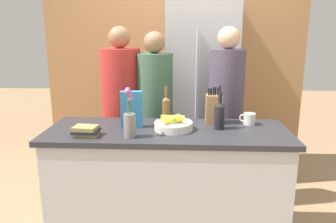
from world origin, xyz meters
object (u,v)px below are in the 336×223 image
object	(u,v)px
flower_vase	(130,121)
bottle_oil	(220,114)
fruit_bowl	(173,124)
knife_block	(214,109)
person_in_red_tee	(226,109)
person_in_blue	(155,111)
refrigerator	(200,91)
coffee_mug	(249,119)
cereal_box	(132,109)
bottle_vinegar	(166,108)
book_stack	(86,131)
person_at_sink	(122,107)

from	to	relation	value
flower_vase	bottle_oil	world-z (taller)	flower_vase
fruit_bowl	bottle_oil	bearing A→B (deg)	6.98
knife_block	person_in_red_tee	world-z (taller)	person_in_red_tee
knife_block	person_in_blue	xyz separation A→B (m)	(-0.51, 0.40, -0.12)
person_in_blue	person_in_red_tee	distance (m)	0.66
refrigerator	coffee_mug	world-z (taller)	refrigerator
flower_vase	coffee_mug	xyz separation A→B (m)	(0.89, 0.37, -0.08)
refrigerator	person_in_blue	distance (m)	0.76
cereal_box	bottle_vinegar	world-z (taller)	bottle_vinegar
book_stack	bottle_vinegar	bearing A→B (deg)	36.69
flower_vase	bottle_vinegar	world-z (taller)	flower_vase
bottle_oil	person_in_blue	xyz separation A→B (m)	(-0.54, 0.56, -0.11)
bottle_oil	person_in_blue	distance (m)	0.79
flower_vase	bottle_vinegar	size ratio (longest dim) A/B	1.22
refrigerator	person_in_red_tee	size ratio (longest dim) A/B	1.19
person_at_sink	refrigerator	bearing A→B (deg)	43.98
book_stack	cereal_box	bearing A→B (deg)	38.29
knife_block	coffee_mug	xyz separation A→B (m)	(0.28, -0.03, -0.07)
refrigerator	person_at_sink	bearing A→B (deg)	-143.17
coffee_mug	bottle_oil	world-z (taller)	bottle_oil
cereal_box	bottle_vinegar	size ratio (longest dim) A/B	0.98
bottle_oil	flower_vase	bearing A→B (deg)	-160.19
fruit_bowl	bottle_vinegar	size ratio (longest dim) A/B	1.01
flower_vase	person_in_red_tee	distance (m)	1.09
bottle_oil	coffee_mug	bearing A→B (deg)	28.02
fruit_bowl	refrigerator	bearing A→B (deg)	77.92
bottle_oil	bottle_vinegar	size ratio (longest dim) A/B	0.99
coffee_mug	book_stack	distance (m)	1.26
flower_vase	bottle_oil	distance (m)	0.69
refrigerator	coffee_mug	size ratio (longest dim) A/B	16.18
coffee_mug	fruit_bowl	bearing A→B (deg)	-163.64
person_in_red_tee	bottle_oil	bearing A→B (deg)	-85.56
coffee_mug	person_in_blue	size ratio (longest dim) A/B	0.08
fruit_bowl	flower_vase	distance (m)	0.36
cereal_box	book_stack	bearing A→B (deg)	-141.71
cereal_box	bottle_vinegar	bearing A→B (deg)	34.77
fruit_bowl	flower_vase	world-z (taller)	flower_vase
fruit_bowl	bottle_oil	world-z (taller)	bottle_oil
flower_vase	person_in_blue	world-z (taller)	person_in_blue
bottle_vinegar	person_in_red_tee	distance (m)	0.65
person_in_red_tee	flower_vase	bearing A→B (deg)	-117.85
fruit_bowl	person_in_blue	xyz separation A→B (m)	(-0.19, 0.60, -0.04)
fruit_bowl	bottle_vinegar	bearing A→B (deg)	105.70
book_stack	person_in_blue	bearing A→B (deg)	61.67
bottle_vinegar	person_in_blue	size ratio (longest dim) A/B	0.17
refrigerator	person_at_sink	world-z (taller)	refrigerator
cereal_box	coffee_mug	xyz separation A→B (m)	(0.92, 0.12, -0.10)
person_in_red_tee	bottle_vinegar	bearing A→B (deg)	-129.30
refrigerator	flower_vase	size ratio (longest dim) A/B	5.76
person_in_blue	person_in_red_tee	xyz separation A→B (m)	(0.65, -0.01, 0.03)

